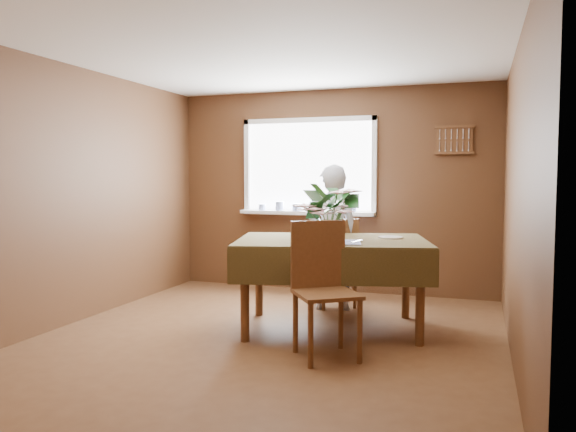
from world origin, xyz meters
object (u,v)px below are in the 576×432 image
(seated_woman, at_px, (332,237))
(flower_bouquet, at_px, (330,208))
(dining_table, at_px, (332,250))
(chair_near, at_px, (323,284))
(chair_far, at_px, (336,259))

(seated_woman, bearing_deg, flower_bouquet, 88.70)
(dining_table, xyz_separation_m, chair_near, (0.12, -0.76, -0.17))
(chair_far, relative_size, seated_woman, 0.63)
(chair_far, xyz_separation_m, chair_near, (0.29, -1.61, 0.05))
(dining_table, bearing_deg, seated_woman, 90.00)
(chair_far, xyz_separation_m, seated_woman, (-0.03, -0.08, 0.25))
(seated_woman, bearing_deg, dining_table, 89.65)
(chair_near, xyz_separation_m, seated_woman, (-0.32, 1.54, 0.20))
(chair_near, height_order, flower_bouquet, flower_bouquet)
(chair_near, relative_size, seated_woman, 0.69)
(seated_woman, bearing_deg, chair_far, -126.18)
(dining_table, relative_size, seated_woman, 1.28)
(chair_far, bearing_deg, flower_bouquet, 66.28)
(seated_woman, bearing_deg, chair_near, 87.17)
(chair_near, distance_m, seated_woman, 1.58)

